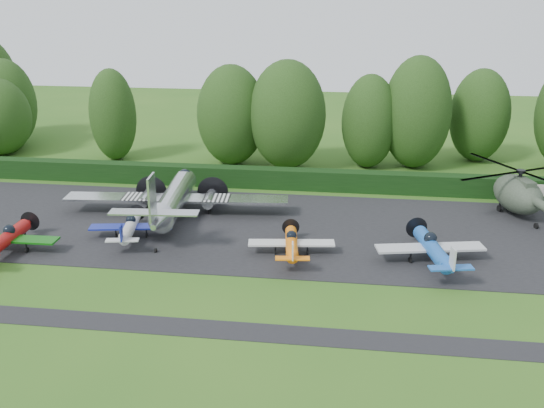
# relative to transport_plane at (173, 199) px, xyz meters

# --- Properties ---
(ground) EXTENTS (160.00, 160.00, 0.00)m
(ground) POSITION_rel_transport_plane_xyz_m (5.92, -11.42, -1.77)
(ground) COLOR #2A5A19
(ground) RESTS_ON ground
(apron) EXTENTS (70.00, 18.00, 0.01)m
(apron) POSITION_rel_transport_plane_xyz_m (5.92, -1.42, -1.77)
(apron) COLOR black
(apron) RESTS_ON ground
(taxiway_verge) EXTENTS (70.00, 2.00, 0.00)m
(taxiway_verge) POSITION_rel_transport_plane_xyz_m (5.92, -17.42, -1.77)
(taxiway_verge) COLOR black
(taxiway_verge) RESTS_ON ground
(hedgerow) EXTENTS (90.00, 1.60, 2.00)m
(hedgerow) POSITION_rel_transport_plane_xyz_m (5.92, 9.58, -1.77)
(hedgerow) COLOR black
(hedgerow) RESTS_ON ground
(transport_plane) EXTENTS (19.85, 15.22, 6.36)m
(transport_plane) POSITION_rel_transport_plane_xyz_m (0.00, 0.00, 0.00)
(transport_plane) COLOR silver
(transport_plane) RESTS_ON ground
(light_plane_red) EXTENTS (7.52, 7.90, 2.89)m
(light_plane_red) POSITION_rel_transport_plane_xyz_m (-10.51, -8.86, -0.57)
(light_plane_red) COLOR maroon
(light_plane_red) RESTS_ON ground
(light_plane_white) EXTENTS (6.62, 6.96, 2.55)m
(light_plane_white) POSITION_rel_transport_plane_xyz_m (-2.16, -4.95, -0.71)
(light_plane_white) COLOR silver
(light_plane_white) RESTS_ON ground
(light_plane_orange) EXTENTS (6.53, 6.86, 2.51)m
(light_plane_orange) POSITION_rel_transport_plane_xyz_m (10.99, -6.49, -0.73)
(light_plane_orange) COLOR orange
(light_plane_orange) RESTS_ON ground
(light_plane_blue) EXTENTS (7.98, 8.39, 3.07)m
(light_plane_blue) POSITION_rel_transport_plane_xyz_m (21.31, -6.55, -0.50)
(light_plane_blue) COLOR #1C55AD
(light_plane_blue) RESTS_ON ground
(helicopter) EXTENTS (12.86, 15.06, 4.14)m
(helicopter) POSITION_rel_transport_plane_xyz_m (29.89, 4.74, 0.45)
(helicopter) COLOR #303A2D
(helicopter) RESTS_ON ground
(sign_board) EXTENTS (3.54, 0.13, 1.99)m
(sign_board) POSITION_rel_transport_plane_xyz_m (32.05, 7.68, -0.43)
(sign_board) COLOR #3F3326
(sign_board) RESTS_ON ground
(tree_1) EXTENTS (8.38, 8.38, 11.94)m
(tree_1) POSITION_rel_transport_plane_xyz_m (8.14, 16.80, 4.19)
(tree_1) COLOR black
(tree_1) RESTS_ON ground
(tree_3) EXTENTS (7.45, 7.45, 12.34)m
(tree_3) POSITION_rel_transport_plane_xyz_m (22.12, 18.90, 4.38)
(tree_3) COLOR black
(tree_3) RESTS_ON ground
(tree_4) EXTENTS (6.69, 6.69, 10.62)m
(tree_4) POSITION_rel_transport_plane_xyz_m (29.52, 22.53, 3.52)
(tree_4) COLOR black
(tree_4) RESTS_ON ground
(tree_5) EXTENTS (5.31, 5.31, 10.56)m
(tree_5) POSITION_rel_transport_plane_xyz_m (-12.03, 17.61, 3.48)
(tree_5) COLOR black
(tree_5) RESTS_ON ground
(tree_6) EXTENTS (7.67, 7.67, 11.23)m
(tree_6) POSITION_rel_transport_plane_xyz_m (1.78, 17.64, 3.83)
(tree_6) COLOR black
(tree_6) RESTS_ON ground
(tree_7) EXTENTS (6.05, 6.05, 10.37)m
(tree_7) POSITION_rel_transport_plane_xyz_m (17.04, 18.26, 3.39)
(tree_7) COLOR black
(tree_7) RESTS_ON ground
(tree_11) EXTENTS (7.09, 7.09, 10.97)m
(tree_11) POSITION_rel_transport_plane_xyz_m (-27.22, 21.54, 3.70)
(tree_11) COLOR black
(tree_11) RESTS_ON ground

